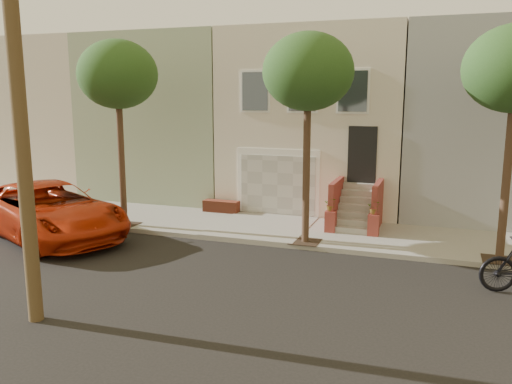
% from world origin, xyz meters
% --- Properties ---
extents(ground, '(90.00, 90.00, 0.00)m').
position_xyz_m(ground, '(0.00, 0.00, 0.00)').
color(ground, black).
rests_on(ground, ground).
extents(sidewalk, '(40.00, 3.70, 0.15)m').
position_xyz_m(sidewalk, '(0.00, 5.35, 0.07)').
color(sidewalk, gray).
rests_on(sidewalk, ground).
extents(house_row, '(33.10, 11.70, 7.00)m').
position_xyz_m(house_row, '(0.00, 11.19, 3.64)').
color(house_row, '#BAAE9F').
rests_on(house_row, sidewalk).
extents(tree_left, '(2.70, 2.57, 6.30)m').
position_xyz_m(tree_left, '(-5.50, 3.90, 5.26)').
color(tree_left, '#2D2116').
rests_on(tree_left, sidewalk).
extents(tree_mid, '(2.70, 2.57, 6.30)m').
position_xyz_m(tree_mid, '(1.00, 3.90, 5.26)').
color(tree_mid, '#2D2116').
rests_on(tree_mid, sidewalk).
extents(pickup_truck, '(7.18, 5.47, 1.81)m').
position_xyz_m(pickup_truck, '(-7.18, 2.12, 0.91)').
color(pickup_truck, '#B3270A').
rests_on(pickup_truck, ground).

